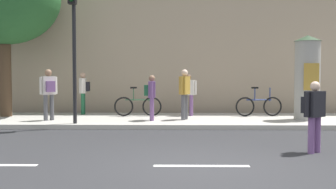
{
  "coord_description": "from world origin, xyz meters",
  "views": [
    {
      "loc": [
        -0.49,
        -7.71,
        1.73
      ],
      "look_at": [
        -0.66,
        2.0,
        1.24
      ],
      "focal_mm": 44.45,
      "sensor_mm": 36.0,
      "label": 1
    }
  ],
  "objects": [
    {
      "name": "pedestrian_in_light_jacket",
      "position": [
        -0.0,
        7.87,
        1.06
      ],
      "size": [
        0.61,
        0.37,
        1.55
      ],
      "color": "#724C84",
      "rests_on": "sidewalk_curb"
    },
    {
      "name": "lane_markings",
      "position": [
        0.0,
        0.0,
        0.0
      ],
      "size": [
        25.8,
        0.16,
        0.01
      ],
      "color": "silver",
      "rests_on": "ground_plane"
    },
    {
      "name": "sidewalk_curb",
      "position": [
        0.0,
        7.0,
        0.07
      ],
      "size": [
        36.0,
        4.0,
        0.15
      ],
      "primitive_type": "cube",
      "color": "#B2ADA3",
      "rests_on": "ground_plane"
    },
    {
      "name": "bicycle_upright",
      "position": [
        2.61,
        7.7,
        0.54
      ],
      "size": [
        1.76,
        0.28,
        1.09
      ],
      "color": "black",
      "rests_on": "sidewalk_curb"
    },
    {
      "name": "bicycle_leaning",
      "position": [
        -1.89,
        7.67,
        0.54
      ],
      "size": [
        1.77,
        0.12,
        1.09
      ],
      "color": "black",
      "rests_on": "sidewalk_curb"
    },
    {
      "name": "ground_plane",
      "position": [
        0.0,
        0.0,
        0.0
      ],
      "size": [
        80.0,
        80.0,
        0.0
      ],
      "primitive_type": "plane",
      "color": "#2B2B2D"
    },
    {
      "name": "pedestrian_tallest",
      "position": [
        -4.06,
        8.33,
        1.11
      ],
      "size": [
        0.41,
        0.56,
        1.63
      ],
      "color": "#1E5938",
      "rests_on": "sidewalk_curb"
    },
    {
      "name": "pedestrian_in_dark_shirt",
      "position": [
        -1.31,
        6.28,
        1.06
      ],
      "size": [
        0.39,
        0.67,
        1.53
      ],
      "color": "#724C84",
      "rests_on": "sidewalk_curb"
    },
    {
      "name": "pedestrian_near_pole",
      "position": [
        -4.77,
        6.22,
        1.18
      ],
      "size": [
        0.52,
        0.52,
        1.73
      ],
      "color": "#4C4C51",
      "rests_on": "sidewalk_curb"
    },
    {
      "name": "building_backdrop",
      "position": [
        0.0,
        12.0,
        4.16
      ],
      "size": [
        36.0,
        5.0,
        8.32
      ],
      "primitive_type": "cube",
      "color": "tan",
      "rests_on": "ground_plane"
    },
    {
      "name": "poster_column",
      "position": [
        4.02,
        6.57,
        1.61
      ],
      "size": [
        0.93,
        0.93,
        2.89
      ],
      "color": "#9E9B93",
      "rests_on": "sidewalk_curb"
    },
    {
      "name": "pedestrian_with_backpack",
      "position": [
        2.53,
        1.36,
        0.93
      ],
      "size": [
        0.53,
        0.53,
        1.57
      ],
      "color": "#724C84",
      "rests_on": "ground_plane"
    },
    {
      "name": "traffic_light",
      "position": [
        -3.67,
        5.24,
        3.15
      ],
      "size": [
        0.24,
        0.45,
        4.47
      ],
      "color": "black",
      "rests_on": "sidewalk_curb"
    },
    {
      "name": "pedestrian_in_red_top",
      "position": [
        -0.18,
        6.53,
        1.17
      ],
      "size": [
        0.4,
        0.57,
        1.72
      ],
      "color": "#4C4C51",
      "rests_on": "sidewalk_curb"
    }
  ]
}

